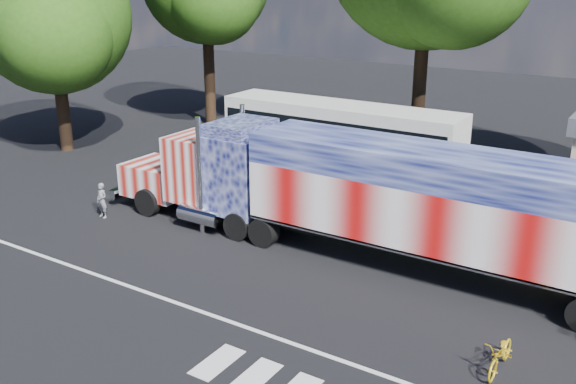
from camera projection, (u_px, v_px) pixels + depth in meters
The scene contains 7 objects.
ground at pixel (241, 269), 21.92m from camera, with size 100.00×100.00×0.00m, color black.
lane_markings at pixel (210, 332), 18.05m from camera, with size 30.00×2.67×0.01m.
semi_truck at pixel (375, 196), 21.91m from camera, with size 21.47×3.39×4.58m.
coach_bus at pixel (340, 139), 31.50m from camera, with size 12.17×2.83×3.54m.
woman at pixel (102, 200), 26.26m from camera, with size 0.54×0.35×1.47m, color slate.
bicycle at pixel (501, 355), 16.19m from camera, with size 0.61×1.76×0.92m, color gold.
tree_w_a at pixel (53, 17), 33.98m from camera, with size 8.74×8.32×11.54m.
Camera 1 is at (12.06, -15.87, 9.64)m, focal length 40.00 mm.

